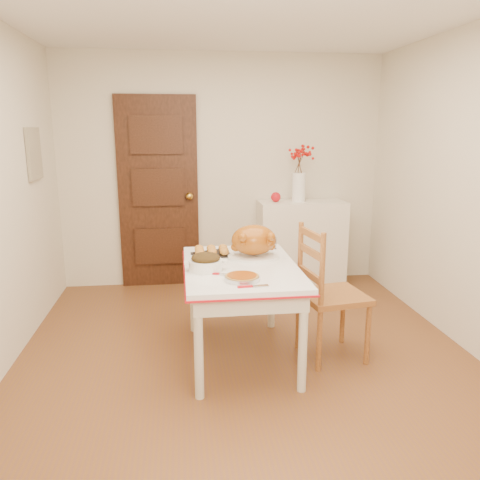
{
  "coord_description": "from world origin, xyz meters",
  "views": [
    {
      "loc": [
        -0.47,
        -3.22,
        1.73
      ],
      "look_at": [
        -0.04,
        0.17,
        0.91
      ],
      "focal_mm": 35.61,
      "sensor_mm": 36.0,
      "label": 1
    }
  ],
  "objects": [
    {
      "name": "berry_vase",
      "position": [
        0.81,
        1.78,
        1.26
      ],
      "size": [
        0.33,
        0.33,
        0.64
      ],
      "primitive_type": null,
      "color": "white",
      "rests_on": "sideboard"
    },
    {
      "name": "kitchen_table",
      "position": [
        -0.04,
        0.12,
        0.37
      ],
      "size": [
        0.84,
        1.23,
        0.73
      ],
      "primitive_type": null,
      "color": "white",
      "rests_on": "floor"
    },
    {
      "name": "pie_server",
      "position": [
        -0.03,
        -0.38,
        0.74
      ],
      "size": [
        0.21,
        0.08,
        0.01
      ],
      "primitive_type": null,
      "rotation": [
        0.0,
        0.0,
        0.08
      ],
      "color": "silver",
      "rests_on": "kitchen_table"
    },
    {
      "name": "carving_knife",
      "position": [
        -0.19,
        -0.1,
        0.74
      ],
      "size": [
        0.23,
        0.11,
        0.01
      ],
      "primitive_type": null,
      "rotation": [
        0.0,
        0.0,
        -0.26
      ],
      "color": "silver",
      "rests_on": "kitchen_table"
    },
    {
      "name": "rolls_tray",
      "position": [
        -0.24,
        0.42,
        0.77
      ],
      "size": [
        0.33,
        0.3,
        0.07
      ],
      "primitive_type": null,
      "rotation": [
        0.0,
        0.0,
        0.36
      ],
      "color": "#A6611A",
      "rests_on": "kitchen_table"
    },
    {
      "name": "photo_board",
      "position": [
        -1.73,
        1.2,
        1.5
      ],
      "size": [
        0.03,
        0.35,
        0.45
      ],
      "primitive_type": "cube",
      "color": "tan",
      "rests_on": "ground"
    },
    {
      "name": "floor",
      "position": [
        0.0,
        0.0,
        0.0
      ],
      "size": [
        3.5,
        4.0,
        0.0
      ],
      "primitive_type": "cube",
      "color": "brown",
      "rests_on": "ground"
    },
    {
      "name": "wall_back",
      "position": [
        0.0,
        2.0,
        1.25
      ],
      "size": [
        3.5,
        0.0,
        2.5
      ],
      "primitive_type": "cube",
      "color": "beige",
      "rests_on": "ground"
    },
    {
      "name": "shaker_pair",
      "position": [
        0.27,
        0.57,
        0.79
      ],
      "size": [
        0.1,
        0.04,
        0.1
      ],
      "primitive_type": null,
      "rotation": [
        0.0,
        0.0,
        -0.02
      ],
      "color": "white",
      "rests_on": "kitchen_table"
    },
    {
      "name": "sideboard",
      "position": [
        0.85,
        1.78,
        0.47
      ],
      "size": [
        0.94,
        0.42,
        0.94
      ],
      "primitive_type": "cube",
      "color": "silver",
      "rests_on": "floor"
    },
    {
      "name": "stuffing_dish",
      "position": [
        -0.3,
        0.03,
        0.79
      ],
      "size": [
        0.36,
        0.32,
        0.12
      ],
      "primitive_type": null,
      "rotation": [
        0.0,
        0.0,
        -0.3
      ],
      "color": "#39260C",
      "rests_on": "kitchen_table"
    },
    {
      "name": "turkey_platter",
      "position": [
        0.08,
        0.31,
        0.86
      ],
      "size": [
        0.43,
        0.36,
        0.26
      ],
      "primitive_type": null,
      "rotation": [
        0.0,
        0.0,
        -0.09
      ],
      "color": "#9D4D07",
      "rests_on": "kitchen_table"
    },
    {
      "name": "apple",
      "position": [
        0.56,
        1.78,
        0.99
      ],
      "size": [
        0.11,
        0.11,
        0.11
      ],
      "primitive_type": "sphere",
      "color": "#B80F17",
      "rests_on": "sideboard"
    },
    {
      "name": "door_back",
      "position": [
        -0.7,
        1.97,
        1.03
      ],
      "size": [
        0.85,
        0.06,
        2.06
      ],
      "primitive_type": "cube",
      "color": "black",
      "rests_on": "ground"
    },
    {
      "name": "ceiling",
      "position": [
        0.0,
        0.0,
        2.5
      ],
      "size": [
        3.5,
        4.0,
        0.0
      ],
      "primitive_type": "cube",
      "color": "white",
      "rests_on": "ground"
    },
    {
      "name": "pumpkin_pie",
      "position": [
        -0.08,
        -0.23,
        0.76
      ],
      "size": [
        0.27,
        0.27,
        0.05
      ],
      "primitive_type": "cylinder",
      "rotation": [
        0.0,
        0.0,
        -0.17
      ],
      "color": "#863606",
      "rests_on": "kitchen_table"
    },
    {
      "name": "drinking_glass",
      "position": [
        0.0,
        0.62,
        0.79
      ],
      "size": [
        0.08,
        0.08,
        0.11
      ],
      "primitive_type": "cylinder",
      "rotation": [
        0.0,
        0.0,
        -0.27
      ],
      "color": "white",
      "rests_on": "kitchen_table"
    },
    {
      "name": "chair_oak",
      "position": [
        0.65,
        0.05,
        0.51
      ],
      "size": [
        0.52,
        0.52,
        1.03
      ],
      "primitive_type": null,
      "rotation": [
        0.0,
        0.0,
        1.72
      ],
      "color": "#A5632B",
      "rests_on": "floor"
    },
    {
      "name": "wall_front",
      "position": [
        0.0,
        -2.0,
        1.25
      ],
      "size": [
        3.5,
        0.0,
        2.5
      ],
      "primitive_type": "cube",
      "color": "beige",
      "rests_on": "ground"
    }
  ]
}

